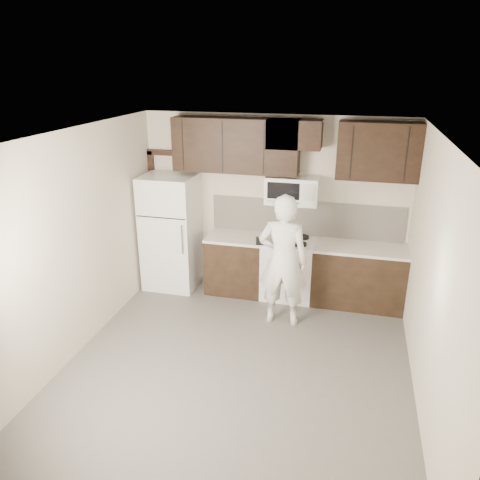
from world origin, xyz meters
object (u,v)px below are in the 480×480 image
at_px(person, 283,261).
at_px(stove, 288,268).
at_px(microwave, 292,190).
at_px(refrigerator, 171,232).

bearing_deg(person, stove, -87.55).
distance_m(stove, person, 0.91).
bearing_deg(microwave, stove, -89.90).
distance_m(microwave, person, 1.17).
height_order(microwave, refrigerator, microwave).
bearing_deg(stove, microwave, 90.10).
bearing_deg(refrigerator, stove, 1.51).
distance_m(refrigerator, person, 2.03).
relative_size(stove, refrigerator, 0.52).
relative_size(microwave, refrigerator, 0.42).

